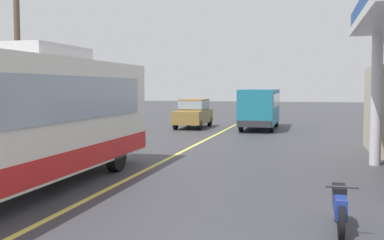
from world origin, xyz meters
The scene contains 7 objects.
ground centered at (0.00, 20.00, 0.00)m, with size 120.00×120.00×0.00m, color #38383D.
lane_divider_stripe centered at (0.00, 15.00, 0.00)m, with size 0.16×50.00×0.01m, color #D8CC4C.
coach_bus_main centered at (-1.91, 6.28, 1.72)m, with size 2.60×11.04×3.69m.
minibus_opposing_lane centered at (1.95, 25.49, 1.47)m, with size 2.04×6.13×2.44m.
motorcycle_parked_forecourt centered at (5.53, 4.99, 0.44)m, with size 0.55×1.80×0.92m.
car_trailing_behind_bus centered at (-2.24, 25.40, 1.01)m, with size 1.70×4.20×1.82m.
utility_pole_roadside centered at (-6.35, 12.80, 4.29)m, with size 1.80×0.24×8.21m.
Camera 1 is at (4.99, -3.96, 2.61)m, focal length 44.52 mm.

